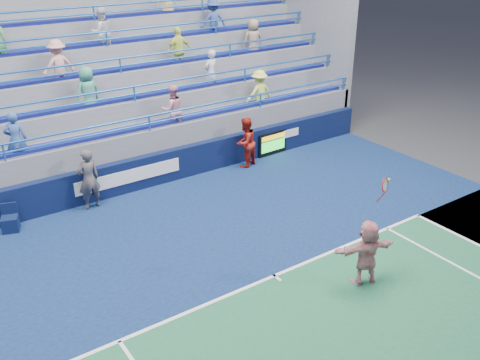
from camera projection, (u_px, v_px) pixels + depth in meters
ground at (275, 276)px, 13.24m from camera, size 120.00×120.00×0.00m
sponsor_wall at (155, 169)px, 17.85m from camera, size 18.00×0.32×1.10m
bleacher_stand at (109, 112)px, 20.24m from camera, size 18.00×5.60×6.13m
serve_speed_board at (272, 143)px, 20.29m from camera, size 1.32×0.19×0.91m
judge_chair at (10, 223)px, 15.16m from camera, size 0.57×0.58×0.80m
tennis_player at (367, 252)px, 12.68m from camera, size 1.64×0.92×2.70m
line_judge at (88, 179)px, 16.13m from camera, size 0.75×0.53×1.94m
ball_girl at (245, 142)px, 19.09m from camera, size 1.07×0.94×1.83m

